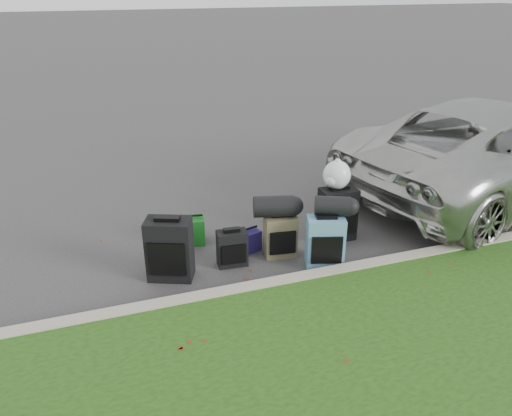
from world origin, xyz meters
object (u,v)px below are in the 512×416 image
object	(u,v)px
suv	(496,148)
suitcase_small_black	(232,248)
suitcase_large_black_left	(170,249)
tote_navy	(249,241)
suitcase_large_black_right	(337,214)
tote_green	(192,231)
suitcase_teal	(325,242)
suitcase_olive	(280,236)

from	to	relation	value
suv	suitcase_small_black	distance (m)	5.08
suitcase_small_black	suitcase_large_black_left	distance (m)	0.82
suv	tote_navy	world-z (taller)	suv
suitcase_large_black_right	tote_green	world-z (taller)	suitcase_large_black_right
tote_navy	suitcase_teal	bearing A→B (deg)	-57.40
suv	suitcase_large_black_left	size ratio (longest dim) A/B	7.30
suitcase_teal	suitcase_large_black_right	bearing A→B (deg)	68.51
suitcase_teal	suitcase_large_black_right	xyz separation A→B (m)	(0.49, 0.62, 0.04)
suitcase_olive	suitcase_teal	world-z (taller)	suitcase_teal
suitcase_large_black_left	tote_navy	bearing A→B (deg)	37.82
suitcase_small_black	suitcase_large_black_left	bearing A→B (deg)	-172.48
suv	suitcase_large_black_right	xyz separation A→B (m)	(-3.34, -0.70, -0.42)
tote_green	suitcase_olive	bearing A→B (deg)	-24.05
suitcase_olive	tote_navy	bearing A→B (deg)	150.97
tote_navy	suitcase_large_black_right	bearing A→B (deg)	-19.67
suitcase_large_black_right	tote_navy	size ratio (longest dim) A/B	2.59
suitcase_large_black_right	tote_green	distance (m)	2.06
tote_navy	suitcase_olive	bearing A→B (deg)	-53.43
suitcase_teal	suitcase_large_black_left	bearing A→B (deg)	-173.59
suitcase_teal	tote_green	size ratio (longest dim) A/B	1.77
suitcase_large_black_left	tote_navy	distance (m)	1.21
suitcase_small_black	suitcase_teal	xyz separation A→B (m)	(1.13, -0.40, 0.10)
suv	tote_green	distance (m)	5.36
suitcase_olive	suitcase_large_black_right	size ratio (longest dim) A/B	0.76
suitcase_teal	suitcase_large_black_right	distance (m)	0.79
suitcase_olive	tote_green	distance (m)	1.27
suitcase_teal	tote_green	xyz separation A→B (m)	(-1.49, 1.15, -0.15)
suitcase_teal	suv	bearing A→B (deg)	35.93
suitcase_large_black_left	suitcase_olive	xyz separation A→B (m)	(1.49, 0.07, -0.10)
suitcase_teal	tote_green	distance (m)	1.89
suitcase_teal	tote_navy	distance (m)	1.07
suitcase_teal	suitcase_small_black	bearing A→B (deg)	177.56
suitcase_olive	tote_navy	xyz separation A→B (m)	(-0.35, 0.26, -0.14)
suv	suitcase_small_black	bearing A→B (deg)	86.50
suitcase_teal	tote_navy	xyz separation A→B (m)	(-0.80, 0.69, -0.19)
tote_green	suitcase_small_black	bearing A→B (deg)	-53.55
suitcase_small_black	suitcase_large_black_left	size ratio (longest dim) A/B	0.61
tote_green	tote_navy	distance (m)	0.83
suv	suitcase_large_black_left	world-z (taller)	suv
suitcase_small_black	tote_navy	world-z (taller)	suitcase_small_black
suv	tote_green	world-z (taller)	suv
suitcase_small_black	suitcase_large_black_right	distance (m)	1.64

